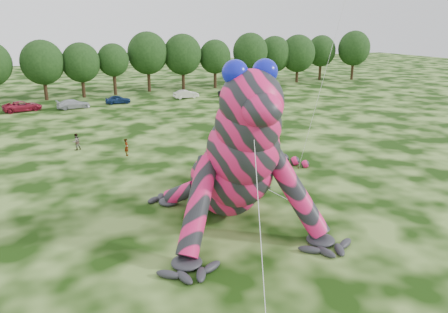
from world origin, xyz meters
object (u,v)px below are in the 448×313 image
at_px(tree_9, 114,69).
at_px(tree_12, 215,64).
at_px(spectator_1, 76,142).
at_px(spectator_5, 258,140).
at_px(tree_15, 298,59).
at_px(car_5, 186,94).
at_px(tree_10, 148,62).
at_px(car_4, 118,99).
at_px(tree_7, 43,70).
at_px(spectator_3, 238,117).
at_px(tree_16, 321,58).
at_px(tree_14, 274,60).
at_px(car_2, 22,106).
at_px(tree_8, 82,70).
at_px(car_6, 234,92).
at_px(inflatable_gecko, 221,134).
at_px(tree_17, 353,55).
at_px(car_3, 73,104).
at_px(tree_11, 183,62).
at_px(spectator_0, 127,147).
at_px(tree_13, 250,60).
at_px(car_7, 264,88).

relative_size(tree_9, tree_12, 0.97).
xyz_separation_m(spectator_1, spectator_5, (16.53, -7.08, 0.04)).
height_order(tree_15, car_5, tree_15).
xyz_separation_m(tree_9, tree_10, (6.33, 1.23, 0.91)).
bearing_deg(car_4, spectator_1, 164.05).
relative_size(tree_7, spectator_1, 5.68).
height_order(spectator_1, spectator_3, spectator_3).
bearing_deg(tree_10, spectator_1, -116.32).
bearing_deg(spectator_5, tree_9, -105.93).
xyz_separation_m(tree_16, spectator_5, (-38.11, -41.41, -3.81)).
bearing_deg(tree_12, tree_14, 4.18).
relative_size(tree_14, car_2, 1.81).
xyz_separation_m(tree_9, car_4, (-1.32, -8.58, -3.69)).
bearing_deg(tree_8, spectator_1, -98.85).
distance_m(tree_16, car_2, 60.32).
height_order(tree_15, car_6, tree_15).
xyz_separation_m(tree_15, spectator_3, (-28.19, -29.37, -3.94)).
bearing_deg(inflatable_gecko, tree_9, 93.10).
bearing_deg(car_6, tree_17, -78.39).
bearing_deg(tree_16, tree_9, -177.39).
distance_m(tree_8, spectator_5, 40.86).
bearing_deg(spectator_1, car_6, -165.87).
height_order(tree_10, tree_15, tree_10).
bearing_deg(car_5, spectator_5, 173.61).
xyz_separation_m(car_4, spectator_1, (-8.94, -23.73, 0.19)).
bearing_deg(car_3, tree_9, -44.67).
bearing_deg(tree_12, tree_9, -178.81).
bearing_deg(tree_11, tree_7, -176.67).
bearing_deg(tree_7, tree_15, 1.14).
bearing_deg(tree_9, spectator_0, -99.63).
height_order(tree_7, car_5, tree_7).
distance_m(car_6, spectator_0, 35.19).
height_order(inflatable_gecko, tree_14, inflatable_gecko).
relative_size(tree_9, spectator_5, 4.95).
relative_size(tree_9, tree_11, 0.86).
bearing_deg(car_4, tree_15, -72.22).
distance_m(tree_8, tree_14, 37.72).
xyz_separation_m(tree_8, tree_14, (37.68, 1.74, 0.23)).
bearing_deg(car_2, tree_9, -70.74).
height_order(tree_13, tree_15, tree_13).
xyz_separation_m(tree_7, car_6, (28.80, -9.83, -4.01)).
bearing_deg(spectator_3, car_4, 135.36).
distance_m(tree_13, tree_15, 11.36).
bearing_deg(spectator_1, car_7, -169.13).
bearing_deg(tree_14, tree_16, 3.10).
bearing_deg(tree_12, spectator_1, -131.77).
relative_size(inflatable_gecko, car_6, 3.98).
bearing_deg(spectator_3, tree_11, 101.31).
bearing_deg(tree_11, car_5, -107.10).
bearing_deg(tree_7, car_6, -18.84).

